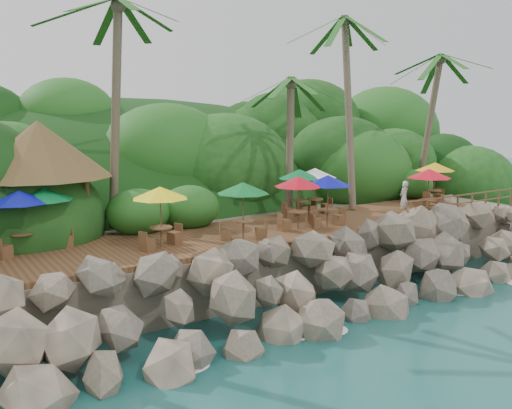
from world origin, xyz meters
TOP-DOWN VIEW (x-y plane):
  - ground at (0.00, 0.00)m, footprint 140.00×140.00m
  - land_base at (0.00, 16.00)m, footprint 32.00×25.20m
  - jungle_hill at (0.00, 23.50)m, footprint 44.80×28.00m
  - seawall at (0.00, 2.00)m, footprint 29.00×4.00m
  - terrace at (0.00, 6.00)m, footprint 26.00×5.00m
  - jungle_foliage at (0.00, 15.00)m, footprint 44.00×16.00m
  - foam_line at (0.00, 0.30)m, footprint 25.20×0.80m
  - palms at (-0.51, 8.59)m, footprint 31.83×7.17m
  - palapa at (-7.78, 9.51)m, footprint 5.57×5.57m
  - dining_clusters at (-1.03, 6.13)m, footprint 25.68×5.28m
  - railing at (10.63, 3.65)m, footprint 8.30×0.10m
  - waiter at (7.98, 5.15)m, footprint 0.68×0.54m

SIDE VIEW (x-z plane):
  - ground at x=0.00m, z-range 0.00..0.00m
  - jungle_hill at x=0.00m, z-range -7.70..7.70m
  - jungle_foliage at x=0.00m, z-range -6.00..6.00m
  - foam_line at x=0.00m, z-range 0.00..0.06m
  - land_base at x=0.00m, z-range 0.00..2.10m
  - seawall at x=0.00m, z-range 0.00..2.30m
  - terrace at x=0.00m, z-range 2.10..2.30m
  - railing at x=10.63m, z-range 2.41..3.41m
  - waiter at x=7.98m, z-range 2.30..3.95m
  - dining_clusters at x=-1.03m, z-range 3.04..5.29m
  - palapa at x=-7.78m, z-range 3.49..8.09m
  - palms at x=-0.51m, z-range 5.05..18.79m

